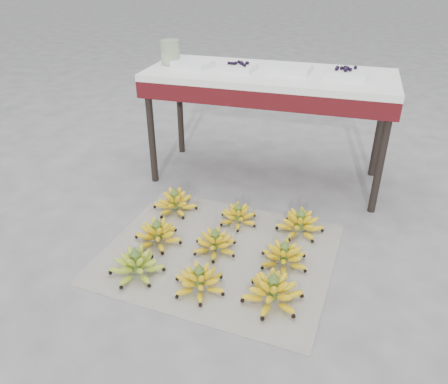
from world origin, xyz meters
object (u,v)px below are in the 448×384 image
(bunch_front_right, at_px, (273,292))
(tray_right, at_px, (290,69))
(bunch_mid_center, at_px, (215,243))
(bunch_mid_right, at_px, (284,256))
(bunch_back_right, at_px, (300,224))
(tray_far_right, at_px, (346,74))
(tray_far_left, at_px, (193,64))
(tray_left, at_px, (238,67))
(bunch_back_left, at_px, (175,203))
(newspaper_mat, at_px, (219,253))
(bunch_front_center, at_px, (199,281))
(bunch_back_center, at_px, (238,216))
(bunch_front_left, at_px, (136,265))
(glass_jar, at_px, (170,52))
(bunch_mid_left, at_px, (158,234))
(vendor_table, at_px, (269,85))

(bunch_front_right, xyz_separation_m, tray_right, (-0.18, 1.32, 0.74))
(bunch_mid_center, height_order, bunch_mid_right, bunch_mid_right)
(bunch_back_right, distance_m, tray_far_right, 1.00)
(tray_right, xyz_separation_m, tray_far_right, (0.36, -0.03, 0.00))
(bunch_mid_right, xyz_separation_m, bunch_back_right, (0.04, 0.34, 0.00))
(tray_far_left, distance_m, tray_left, 0.32)
(bunch_back_right, xyz_separation_m, tray_far_left, (-0.88, 0.63, 0.75))
(bunch_front_right, xyz_separation_m, bunch_back_left, (-0.77, 0.65, -0.00))
(tray_left, bearing_deg, newspaper_mat, -80.94)
(newspaper_mat, distance_m, tray_far_right, 1.39)
(bunch_front_center, relative_size, bunch_back_left, 1.06)
(bunch_front_right, distance_m, bunch_back_right, 0.63)
(bunch_back_center, bearing_deg, tray_far_left, 148.21)
(tray_left, distance_m, tray_far_right, 0.70)
(bunch_front_left, height_order, tray_far_left, tray_far_left)
(bunch_front_center, relative_size, bunch_back_center, 1.13)
(bunch_front_center, xyz_separation_m, bunch_back_right, (0.41, 0.65, 0.00))
(tray_left, bearing_deg, bunch_front_right, -67.79)
(newspaper_mat, relative_size, tray_far_right, 4.78)
(bunch_front_right, height_order, bunch_back_left, bunch_front_right)
(bunch_back_center, distance_m, bunch_back_right, 0.38)
(bunch_mid_center, height_order, bunch_back_left, bunch_back_left)
(bunch_mid_right, bearing_deg, glass_jar, 121.61)
(tray_right, bearing_deg, bunch_mid_center, -101.85)
(bunch_front_center, bearing_deg, bunch_back_center, 109.14)
(tray_right, height_order, tray_far_right, tray_far_right)
(bunch_mid_right, relative_size, bunch_back_right, 1.01)
(bunch_back_left, distance_m, tray_right, 1.16)
(tray_far_right, bearing_deg, tray_far_left, -178.70)
(bunch_back_right, bearing_deg, bunch_front_center, -131.64)
(bunch_front_left, bearing_deg, newspaper_mat, 39.35)
(bunch_front_right, xyz_separation_m, bunch_back_right, (0.05, 0.63, -0.00))
(tray_right, relative_size, tray_far_right, 1.10)
(bunch_mid_center, distance_m, tray_right, 1.28)
(bunch_front_right, height_order, bunch_mid_right, bunch_front_right)
(bunch_mid_right, height_order, bunch_back_right, bunch_back_right)
(newspaper_mat, height_order, bunch_mid_left, bunch_mid_left)
(bunch_front_left, relative_size, bunch_back_left, 0.88)
(bunch_mid_left, bearing_deg, tray_far_left, 106.26)
(newspaper_mat, height_order, tray_far_left, tray_far_left)
(tray_left, bearing_deg, glass_jar, 176.91)
(bunch_front_center, bearing_deg, bunch_back_right, 79.48)
(bunch_front_center, height_order, bunch_back_left, bunch_back_left)
(bunch_mid_left, xyz_separation_m, glass_jar, (-0.28, 1.00, 0.81))
(bunch_front_left, relative_size, tray_left, 1.14)
(bunch_mid_left, distance_m, tray_far_left, 1.23)
(bunch_front_center, xyz_separation_m, tray_far_left, (-0.47, 1.28, 0.75))
(bunch_back_center, bearing_deg, tray_right, 96.76)
(bunch_front_left, bearing_deg, vendor_table, 71.66)
(newspaper_mat, xyz_separation_m, bunch_front_right, (0.36, -0.30, 0.07))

